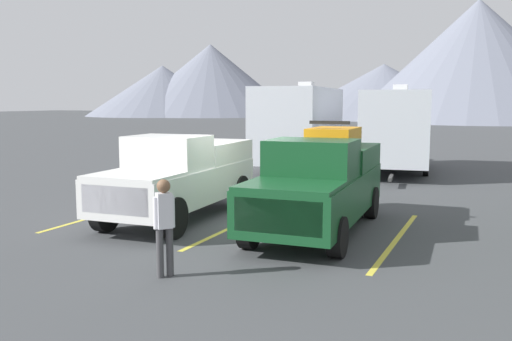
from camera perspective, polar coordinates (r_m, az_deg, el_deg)
ground_plane at (r=13.70m, az=-1.55°, el=-5.43°), size 240.00×240.00×0.00m
pickup_truck_a at (r=14.30m, az=-7.72°, el=-0.42°), size 2.29×5.56×2.15m
pickup_truck_b at (r=12.92m, az=6.61°, el=-1.05°), size 2.34×5.79×2.51m
lot_stripe_a at (r=15.61m, az=-14.40°, el=-4.07°), size 0.12×5.50×0.01m
lot_stripe_b at (r=13.62m, az=-1.72°, el=-5.48°), size 0.12×5.50×0.01m
lot_stripe_c at (r=12.50m, az=14.27°, el=-6.87°), size 0.12×5.50×0.01m
camper_trailer_a at (r=24.17m, az=4.60°, el=4.87°), size 3.44×8.85×3.83m
camper_trailer_b at (r=23.88m, az=14.41°, el=4.46°), size 3.37×8.41×3.68m
person_a at (r=9.53m, az=-9.42°, el=-5.16°), size 0.31×0.32×1.69m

